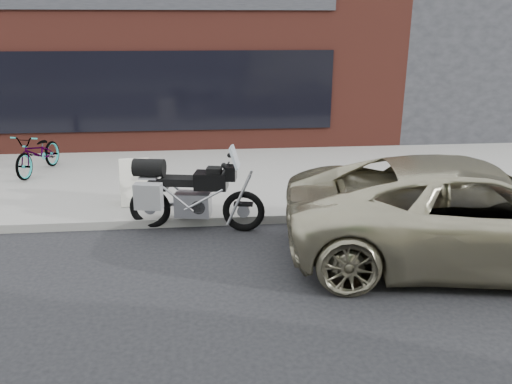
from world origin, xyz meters
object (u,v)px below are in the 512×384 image
Objects in this scene: bicycle_front at (38,153)px; sandwich_sign at (135,181)px; motorcycle at (186,194)px; minivan at (474,213)px.

bicycle_front is 2.04× the size of sandwich_sign.
motorcycle is 4.44m from minivan.
sandwich_sign is (2.41, -2.24, -0.03)m from bicycle_front.
motorcycle is at bearing -31.15° from bicycle_front.
bicycle_front is (-7.52, 4.87, -0.14)m from minivan.
minivan is at bearing -20.04° from bicycle_front.
sandwich_sign is (-0.97, 1.02, -0.06)m from motorcycle.
bicycle_front reaches higher than sandwich_sign.
sandwich_sign is at bearing -30.09° from bicycle_front.
motorcycle is 1.32× the size of bicycle_front.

